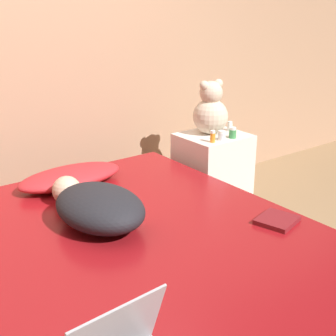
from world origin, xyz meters
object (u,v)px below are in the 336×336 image
pillow (71,177)px  bottle_orange (213,137)px  bottle_clear (222,135)px  bottle_green (233,133)px  person_lying (97,206)px  bottle_white (230,126)px  teddy_bear (211,111)px  book (277,220)px

pillow → bottle_orange: bearing=-12.2°
bottle_clear → bottle_green: bearing=-5.2°
pillow → bottle_clear: (1.02, -0.20, 0.12)m
person_lying → bottle_clear: bearing=13.4°
pillow → bottle_clear: size_ratio=9.76×
bottle_white → person_lying: bearing=-160.5°
teddy_bear → bottle_orange: 0.25m
teddy_bear → bottle_clear: bearing=-105.3°
person_lying → bottle_clear: 1.18m
teddy_bear → pillow: bearing=178.5°
teddy_bear → book: size_ratio=1.66×
bottle_orange → bottle_white: bottle_orange is taller
pillow → book: pillow is taller
pillow → book: size_ratio=2.81×
pillow → book: bearing=-60.7°
bottle_orange → book: size_ratio=0.35×
bottle_white → book: (-0.64, -1.00, -0.17)m
teddy_bear → bottle_clear: (-0.05, -0.17, -0.13)m
person_lying → bottle_white: (1.35, 0.48, 0.09)m
teddy_bear → bottle_green: bearing=-75.8°
bottle_orange → bottle_white: size_ratio=1.20×
teddy_bear → book: teddy_bear is taller
person_lying → teddy_bear: (1.18, 0.50, 0.22)m
bottle_orange → bottle_clear: 0.08m
bottle_orange → bottle_clear: size_ratio=1.23×
pillow → teddy_bear: (1.07, -0.03, 0.26)m
pillow → bottle_green: (1.11, -0.21, 0.13)m
person_lying → bottle_orange: size_ratio=8.50×
bottle_green → bottle_clear: size_ratio=1.15×
bottle_clear → bottle_white: bearing=33.9°
person_lying → bottle_green: bearing=11.8°
pillow → bottle_orange: bottle_orange is taller
pillow → book: (0.59, -1.06, -0.04)m
bottle_orange → book: (-0.34, -0.86, -0.17)m
bottle_green → bottle_clear: bearing=174.8°
bottle_clear → pillow: bearing=168.9°
bottle_clear → teddy_bear: bearing=74.7°
person_lying → book: person_lying is taller
bottle_green → bottle_white: bearing=51.5°
bottle_orange → bottle_clear: bearing=1.8°
teddy_bear → bottle_clear: 0.22m
person_lying → bottle_clear: (1.13, 0.33, 0.09)m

